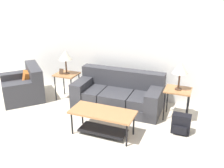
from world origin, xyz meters
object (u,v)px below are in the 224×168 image
at_px(couch, 118,95).
at_px(coffee_table, 103,117).
at_px(table_lamp_left, 65,56).
at_px(side_table_left, 67,77).
at_px(armchair, 24,87).
at_px(side_table_right, 178,93).
at_px(table_lamp_right, 180,68).
at_px(backpack, 181,124).

xyz_separation_m(couch, coffee_table, (0.13, -1.18, 0.06)).
distance_m(couch, table_lamp_left, 1.53).
distance_m(side_table_left, table_lamp_left, 0.52).
distance_m(couch, side_table_left, 1.33).
height_order(armchair, side_table_right, armchair).
relative_size(couch, side_table_right, 3.03).
relative_size(coffee_table, side_table_right, 1.83).
bearing_deg(couch, coffee_table, -83.74).
relative_size(table_lamp_left, table_lamp_right, 1.00).
bearing_deg(side_table_left, table_lamp_right, -0.00).
xyz_separation_m(coffee_table, side_table_left, (-1.43, 1.13, 0.22)).
distance_m(coffee_table, backpack, 1.48).
height_order(couch, backpack, couch).
bearing_deg(side_table_left, side_table_right, 0.00).
height_order(couch, armchair, couch).
bearing_deg(armchair, table_lamp_left, 19.20).
distance_m(side_table_right, table_lamp_right, 0.52).
relative_size(side_table_right, backpack, 1.70).
distance_m(armchair, backpack, 3.80).
bearing_deg(backpack, armchair, 177.02).
bearing_deg(coffee_table, side_table_left, 141.64).
bearing_deg(armchair, side_table_right, 5.59).
height_order(side_table_left, table_lamp_left, table_lamp_left).
xyz_separation_m(side_table_left, backpack, (2.78, -0.55, -0.39)).
distance_m(side_table_left, backpack, 2.86).
distance_m(coffee_table, table_lamp_left, 1.97).
bearing_deg(armchair, table_lamp_right, 5.59).
height_order(couch, coffee_table, couch).
bearing_deg(table_lamp_right, armchair, -174.41).
bearing_deg(table_lamp_right, backpack, -72.67).
height_order(coffee_table, side_table_right, side_table_right).
relative_size(couch, coffee_table, 1.66).
height_order(side_table_right, table_lamp_right, table_lamp_right).
xyz_separation_m(side_table_right, table_lamp_left, (-2.61, -0.00, 0.52)).
bearing_deg(couch, table_lamp_left, -177.94).
xyz_separation_m(couch, backpack, (1.48, -0.60, -0.11)).
relative_size(side_table_left, table_lamp_right, 1.15).
bearing_deg(coffee_table, couch, 96.26).
relative_size(side_table_left, backpack, 1.70).
bearing_deg(table_lamp_left, backpack, -11.24).
height_order(table_lamp_left, backpack, table_lamp_left).
bearing_deg(table_lamp_left, table_lamp_right, 0.00).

